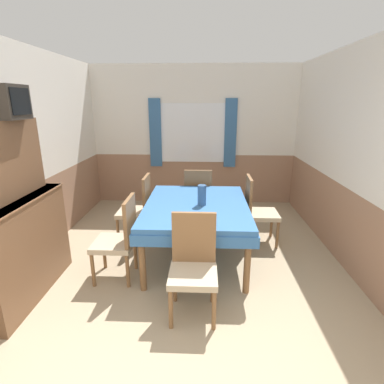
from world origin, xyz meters
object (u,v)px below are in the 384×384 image
(chair_head_window, at_px, (198,197))
(chair_left_near, at_px, (120,237))
(chair_left_far, at_px, (139,207))
(vase, at_px, (202,195))
(dining_table, at_px, (196,211))
(chair_right_far, at_px, (257,209))
(tv, at_px, (6,102))
(chair_head_near, at_px, (193,263))
(sideboard, at_px, (12,227))

(chair_head_window, xyz_separation_m, chair_left_near, (-0.84, -1.50, 0.00))
(chair_left_far, xyz_separation_m, vase, (0.90, -0.53, 0.36))
(dining_table, height_order, chair_right_far, chair_right_far)
(dining_table, distance_m, chair_left_far, 0.98)
(chair_left_near, xyz_separation_m, chair_right_far, (1.67, 0.98, 0.00))
(chair_head_window, xyz_separation_m, vase, (0.07, -1.05, 0.36))
(chair_right_far, bearing_deg, chair_left_near, -59.68)
(dining_table, bearing_deg, vase, -30.89)
(chair_head_window, relative_size, tv, 2.66)
(chair_head_near, distance_m, chair_right_far, 1.72)
(chair_head_window, relative_size, chair_right_far, 1.00)
(chair_right_far, distance_m, vase, 1.00)
(vase, bearing_deg, sideboard, -156.83)
(chair_head_window, relative_size, vase, 3.86)
(chair_left_far, height_order, tv, tv)
(chair_left_far, height_order, chair_head_window, same)
(chair_right_far, xyz_separation_m, tv, (-2.60, -1.14, 1.44))
(chair_left_far, relative_size, vase, 3.86)
(chair_left_near, xyz_separation_m, tv, (-0.93, -0.16, 1.44))
(chair_left_far, relative_size, sideboard, 0.54)
(chair_left_far, bearing_deg, chair_head_near, -150.88)
(chair_right_far, relative_size, vase, 3.86)
(sideboard, bearing_deg, chair_head_near, -5.55)
(chair_left_far, xyz_separation_m, sideboard, (-0.96, -1.33, 0.25))
(dining_table, bearing_deg, chair_left_far, 149.68)
(chair_head_near, height_order, sideboard, sideboard)
(chair_left_far, bearing_deg, vase, -120.36)
(chair_left_near, bearing_deg, vase, -63.51)
(chair_head_near, xyz_separation_m, chair_right_far, (0.84, 1.50, 0.00))
(chair_head_window, relative_size, chair_left_near, 1.00)
(dining_table, distance_m, sideboard, 1.99)
(chair_right_far, bearing_deg, chair_head_window, -122.01)
(chair_head_window, distance_m, vase, 1.11)
(chair_head_window, bearing_deg, chair_right_far, -32.01)
(vase, bearing_deg, chair_left_near, -153.51)
(chair_head_near, xyz_separation_m, tv, (-1.76, 0.37, 1.44))
(dining_table, distance_m, chair_left_near, 0.98)
(chair_left_far, relative_size, chair_left_near, 1.00)
(dining_table, bearing_deg, sideboard, -155.03)
(tv, bearing_deg, chair_left_far, 50.76)
(chair_left_far, height_order, sideboard, sideboard)
(chair_head_near, height_order, chair_right_far, same)
(dining_table, height_order, vase, vase)
(tv, bearing_deg, dining_table, 20.13)
(dining_table, bearing_deg, chair_right_far, 30.32)
(chair_right_far, bearing_deg, chair_head_near, -29.12)
(chair_head_window, bearing_deg, vase, -86.41)
(chair_head_near, bearing_deg, chair_left_far, -60.88)
(chair_head_near, relative_size, sideboard, 0.54)
(chair_left_near, height_order, chair_right_far, same)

